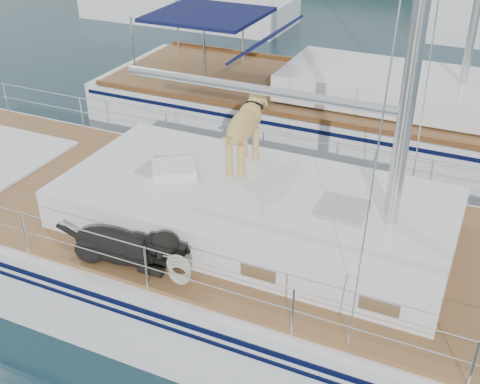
% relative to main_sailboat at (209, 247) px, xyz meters
% --- Properties ---
extents(ground, '(120.00, 120.00, 0.00)m').
position_rel_main_sailboat_xyz_m(ground, '(-0.09, 0.00, -0.68)').
color(ground, black).
rests_on(ground, ground).
extents(main_sailboat, '(12.00, 3.87, 14.01)m').
position_rel_main_sailboat_xyz_m(main_sailboat, '(0.00, 0.00, 0.00)').
color(main_sailboat, white).
rests_on(main_sailboat, ground).
extents(neighbor_sailboat, '(11.00, 3.50, 13.30)m').
position_rel_main_sailboat_xyz_m(neighbor_sailboat, '(0.40, 5.75, -0.05)').
color(neighbor_sailboat, white).
rests_on(neighbor_sailboat, ground).
extents(bg_boat_west, '(8.00, 3.00, 11.65)m').
position_rel_main_sailboat_xyz_m(bg_boat_west, '(-8.09, 14.00, -0.23)').
color(bg_boat_west, white).
rests_on(bg_boat_west, ground).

